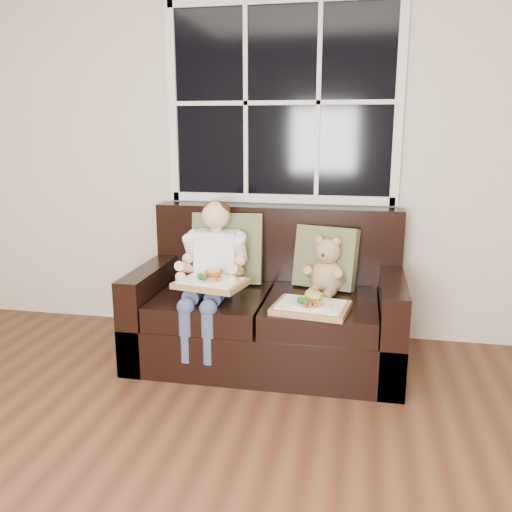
% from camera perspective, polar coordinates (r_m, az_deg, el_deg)
% --- Properties ---
extents(room_walls, '(4.52, 5.02, 2.71)m').
position_cam_1_polar(room_walls, '(1.52, -19.45, 16.48)').
color(room_walls, beige).
rests_on(room_walls, ground).
extents(window_back, '(1.62, 0.04, 1.37)m').
position_cam_1_polar(window_back, '(3.84, 2.74, 15.81)').
color(window_back, black).
rests_on(window_back, room_walls).
extents(loveseat, '(1.70, 0.92, 0.96)m').
position_cam_1_polar(loveseat, '(3.58, 1.40, -5.82)').
color(loveseat, black).
rests_on(loveseat, ground).
extents(pillow_left, '(0.49, 0.26, 0.49)m').
position_cam_1_polar(pillow_left, '(3.69, -3.01, 0.83)').
color(pillow_left, '#656B42').
rests_on(pillow_left, loveseat).
extents(pillow_right, '(0.44, 0.28, 0.42)m').
position_cam_1_polar(pillow_right, '(3.59, 7.35, -0.16)').
color(pillow_right, '#656B42').
rests_on(pillow_right, loveseat).
extents(child, '(0.40, 0.60, 0.90)m').
position_cam_1_polar(child, '(3.44, -4.57, -0.71)').
color(child, silver).
rests_on(child, loveseat).
extents(teddy_bear, '(0.26, 0.31, 0.39)m').
position_cam_1_polar(teddy_bear, '(3.49, 7.51, -1.43)').
color(teddy_bear, tan).
rests_on(teddy_bear, loveseat).
extents(tray_left, '(0.46, 0.38, 0.09)m').
position_cam_1_polar(tray_left, '(3.31, -4.74, -2.70)').
color(tray_left, '#A6704B').
rests_on(tray_left, child).
extents(tray_right, '(0.47, 0.38, 0.10)m').
position_cam_1_polar(tray_right, '(3.17, 5.82, -5.26)').
color(tray_right, '#A6704B').
rests_on(tray_right, loveseat).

